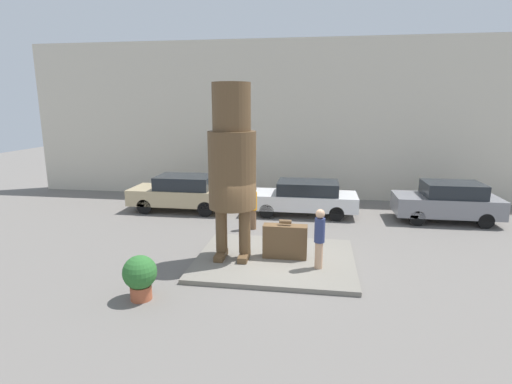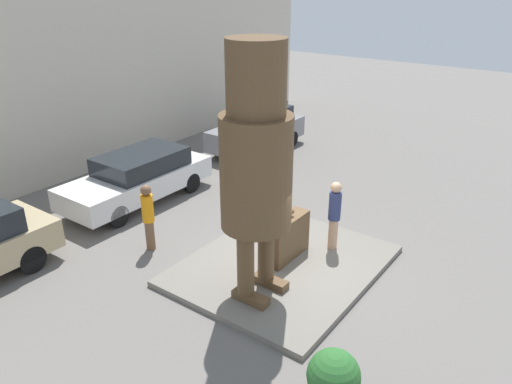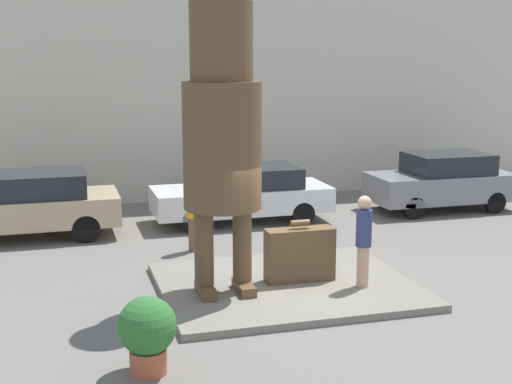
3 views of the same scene
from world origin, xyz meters
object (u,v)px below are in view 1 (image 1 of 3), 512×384
Objects in this scene: parked_car_tan at (182,192)px; parked_car_white at (304,197)px; worker_hivis at (253,205)px; tourist at (319,236)px; giant_suitcase at (285,241)px; parked_car_grey at (447,201)px; planter_pot at (140,275)px; statue_figure at (232,159)px.

parked_car_tan is 0.95× the size of parked_car_white.
parked_car_white is at bearing -178.54° from parked_car_tan.
parked_car_white is at bearing 52.85° from worker_hivis.
tourist is 1.01× the size of worker_hivis.
parked_car_grey is at bearing 40.74° from giant_suitcase.
parked_car_tan is (-5.13, 5.37, 0.19)m from giant_suitcase.
parked_car_white reaches higher than giant_suitcase.
giant_suitcase is 1.30m from tourist.
tourist is 0.39× the size of parked_car_tan.
giant_suitcase is 0.77× the size of worker_hivis.
giant_suitcase is at bearing 146.73° from tourist.
parked_car_tan is 3.94× the size of planter_pot.
worker_hivis is at bearing 73.09° from planter_pot.
planter_pot is 0.65× the size of worker_hivis.
tourist is (2.59, -0.44, -2.09)m from statue_figure.
planter_pot is (-4.34, -2.30, -0.46)m from tourist.
parked_car_tan is at bearing 122.45° from statue_figure.
worker_hivis reaches higher than parked_car_tan.
statue_figure reaches higher than parked_car_grey.
parked_car_tan is 1.09× the size of parked_car_grey.
parked_car_tan is at bearing 102.23° from planter_pot.
parked_car_grey is at bearing 35.68° from statue_figure.
parked_car_tan reaches higher than planter_pot.
statue_figure is 2.98m from giant_suitcase.
tourist is at bearing 49.22° from parked_car_grey.
statue_figure is 3.35m from tourist.
worker_hivis is (-1.48, 3.08, 0.29)m from giant_suitcase.
tourist is 0.43× the size of parked_car_grey.
planter_pot is at bearing -138.19° from giant_suitcase.
statue_figure is 3.00× the size of worker_hivis.
parked_car_white is (-0.67, 6.18, -0.31)m from tourist.
parked_car_grey is at bearing 179.98° from parked_car_tan.
tourist reaches higher than worker_hivis.
parked_car_white is at bearing 66.55° from planter_pot.
tourist is at bearing -56.27° from worker_hivis.
statue_figure is 6.51m from parked_car_white.
parked_car_white is at bearing 71.48° from statue_figure.
parked_car_tan is 5.49m from parked_car_white.
tourist reaches higher than parked_car_tan.
parked_car_tan is (-3.56, 5.60, -2.33)m from statue_figure.
planter_pot is (-9.55, -8.33, -0.21)m from parked_car_grey.
parked_car_tan reaches higher than giant_suitcase.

